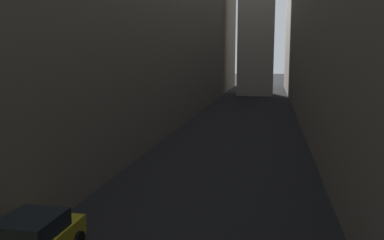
{
  "coord_description": "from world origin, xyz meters",
  "views": [
    {
      "loc": [
        2.74,
        8.45,
        6.38
      ],
      "look_at": [
        0.0,
        22.78,
        4.19
      ],
      "focal_mm": 38.8,
      "sensor_mm": 36.0,
      "label": 1
    }
  ],
  "objects": [
    {
      "name": "ground_plane",
      "position": [
        0.0,
        48.0,
        0.0
      ],
      "size": [
        264.0,
        264.0,
        0.0
      ],
      "primitive_type": "plane",
      "color": "black"
    },
    {
      "name": "building_block_left",
      "position": [
        -12.99,
        50.0,
        12.06
      ],
      "size": [
        14.98,
        108.0,
        24.11
      ],
      "primitive_type": "cube",
      "color": "#60594F",
      "rests_on": "ground"
    },
    {
      "name": "building_block_right",
      "position": [
        10.78,
        50.0,
        11.5
      ],
      "size": [
        10.55,
        108.0,
        23.0
      ],
      "primitive_type": "cube",
      "color": "#756B5B",
      "rests_on": "ground"
    }
  ]
}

